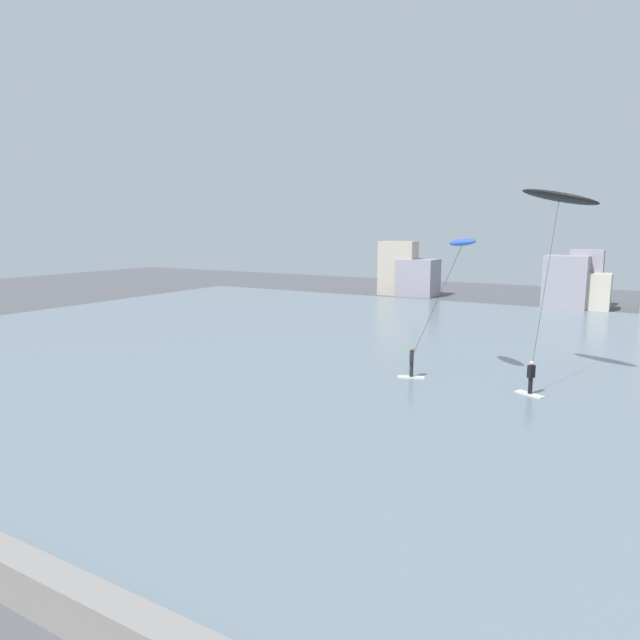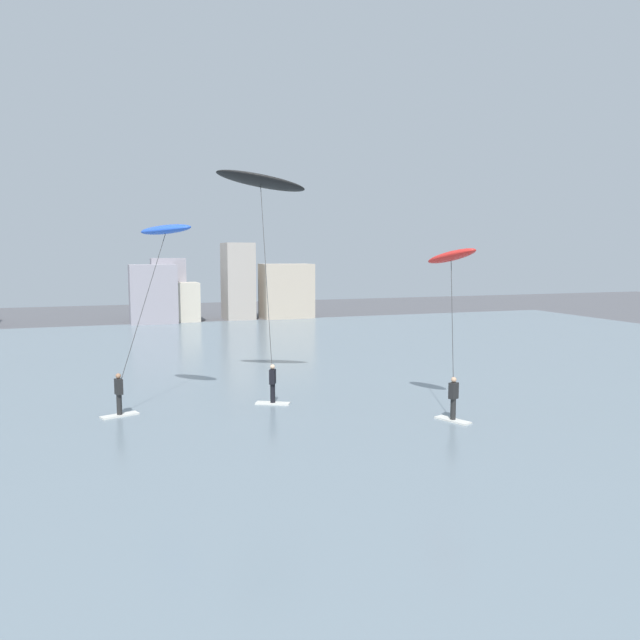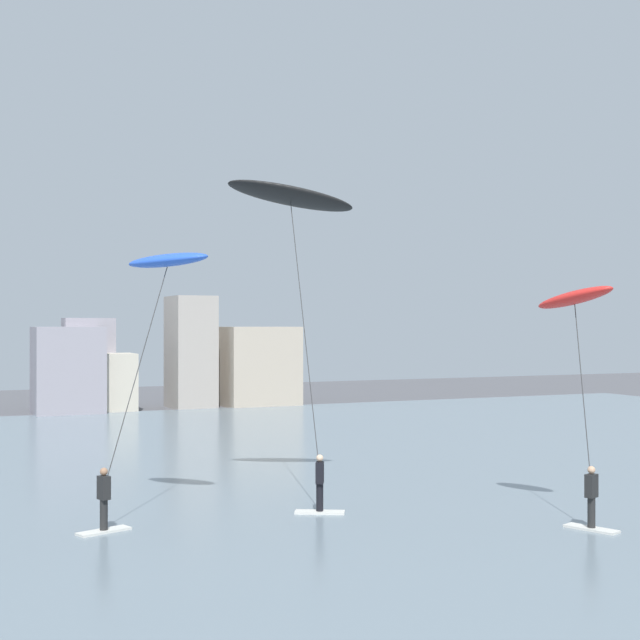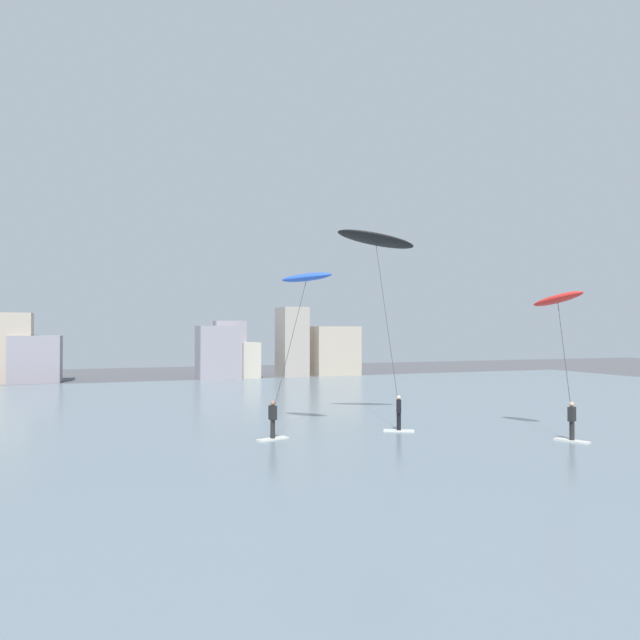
{
  "view_description": "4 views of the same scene",
  "coord_description": "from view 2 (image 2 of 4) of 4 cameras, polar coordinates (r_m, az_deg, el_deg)",
  "views": [
    {
      "loc": [
        8.13,
        -1.72,
        7.93
      ],
      "look_at": [
        -3.21,
        17.86,
        4.18
      ],
      "focal_mm": 31.19,
      "sensor_mm": 36.0,
      "label": 1
    },
    {
      "loc": [
        -2.4,
        1.11,
        6.27
      ],
      "look_at": [
        1.56,
        12.45,
        4.98
      ],
      "focal_mm": 34.89,
      "sensor_mm": 36.0,
      "label": 2
    },
    {
      "loc": [
        -6.21,
        1.98,
        5.43
      ],
      "look_at": [
        0.09,
        16.39,
        5.5
      ],
      "focal_mm": 50.9,
      "sensor_mm": 36.0,
      "label": 3
    },
    {
      "loc": [
        -8.72,
        1.72,
        4.69
      ],
      "look_at": [
        -2.87,
        17.35,
        5.03
      ],
      "focal_mm": 32.36,
      "sensor_mm": 36.0,
      "label": 4
    }
  ],
  "objects": [
    {
      "name": "far_shore_buildings",
      "position": [
        58.3,
        -16.61,
        2.43
      ],
      "size": [
        35.75,
        6.52,
        7.22
      ],
      "color": "#B7A893",
      "rests_on": "ground"
    },
    {
      "name": "kitesurfer_red",
      "position": [
        24.27,
        11.97,
        3.84
      ],
      "size": [
        1.79,
        3.46,
        6.47
      ],
      "color": "silver",
      "rests_on": "water_bay"
    },
    {
      "name": "water_bay",
      "position": [
        30.81,
        -14.43,
        -5.69
      ],
      "size": [
        84.0,
        52.0,
        0.1
      ],
      "primitive_type": "cube",
      "color": "slate",
      "rests_on": "ground"
    },
    {
      "name": "kitesurfer_blue",
      "position": [
        25.68,
        -14.49,
        6.16
      ],
      "size": [
        3.94,
        3.19,
        7.41
      ],
      "color": "silver",
      "rests_on": "water_bay"
    },
    {
      "name": "kitesurfer_black",
      "position": [
        28.03,
        -5.42,
        11.52
      ],
      "size": [
        4.14,
        4.8,
        10.07
      ],
      "color": "silver",
      "rests_on": "water_bay"
    }
  ]
}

